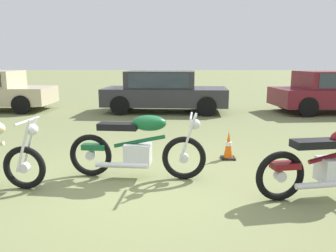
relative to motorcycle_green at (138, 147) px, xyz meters
name	(u,v)px	position (x,y,z in m)	size (l,w,h in m)	color
ground_plane	(142,187)	(0.09, -0.38, -0.49)	(120.00, 120.00, 0.00)	olive
motorcycle_green	(138,147)	(0.00, 0.00, 0.00)	(2.13, 0.64, 1.02)	black
motorcycle_maroon	(335,162)	(2.67, -0.69, -0.02)	(2.11, 0.77, 1.02)	black
car_charcoal	(163,89)	(0.16, 6.79, 0.31)	(4.36, 2.11, 1.43)	#2D2D33
traffic_cone	(228,146)	(1.55, 1.04, -0.25)	(0.25, 0.25, 0.52)	#EA590F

